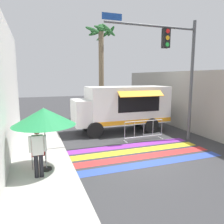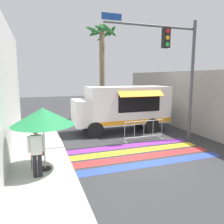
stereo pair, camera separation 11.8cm
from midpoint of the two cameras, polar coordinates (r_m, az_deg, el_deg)
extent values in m
plane|color=#38383A|center=(9.29, 8.20, -11.58)|extent=(60.00, 60.00, 0.00)
cube|color=#B7B5AD|center=(8.37, -25.69, -14.23)|extent=(4.40, 16.00, 0.16)
cube|color=#A39E93|center=(13.91, 19.99, 2.58)|extent=(0.20, 16.00, 3.62)
cube|color=#334FB2|center=(8.70, 10.47, -13.09)|extent=(6.40, 0.56, 0.01)
cube|color=red|center=(9.32, 8.10, -11.49)|extent=(6.40, 0.56, 0.01)
cube|color=yellow|center=(9.95, 6.05, -10.08)|extent=(6.40, 0.56, 0.01)
cube|color=purple|center=(10.61, 4.27, -8.82)|extent=(6.40, 0.56, 0.01)
cube|color=white|center=(13.15, 4.38, 2.01)|extent=(4.83, 2.00, 2.13)
cube|color=white|center=(12.43, -5.89, -0.04)|extent=(1.71, 1.84, 1.44)
cube|color=#1E232D|center=(12.22, -9.57, 1.43)|extent=(0.06, 1.60, 0.55)
cube|color=black|center=(12.34, 7.51, 2.24)|extent=(2.56, 0.03, 0.96)
cube|color=orange|center=(12.11, 8.00, 4.75)|extent=(2.66, 0.43, 0.31)
cube|color=orange|center=(12.40, 6.21, -2.60)|extent=(4.83, 0.01, 0.24)
cylinder|color=black|center=(11.76, -4.08, -4.76)|extent=(0.90, 0.22, 0.90)
cylinder|color=black|center=(13.50, -6.16, -2.97)|extent=(0.90, 0.22, 0.90)
cylinder|color=black|center=(13.06, 10.54, -3.49)|extent=(0.90, 0.22, 0.90)
cylinder|color=black|center=(14.65, 6.94, -2.03)|extent=(0.90, 0.22, 0.90)
cylinder|color=#515456|center=(11.95, 20.37, 7.29)|extent=(0.16, 0.16, 6.00)
cylinder|color=#515456|center=(10.85, 10.92, 21.26)|extent=(4.69, 0.11, 0.11)
cube|color=black|center=(11.09, 14.22, 18.20)|extent=(0.32, 0.28, 0.90)
cylinder|color=red|center=(11.03, 14.71, 19.82)|extent=(0.20, 0.02, 0.20)
cylinder|color=#F2A519|center=(10.97, 14.65, 18.28)|extent=(0.20, 0.02, 0.20)
cylinder|color=green|center=(10.93, 14.58, 16.73)|extent=(0.20, 0.02, 0.20)
cube|color=navy|center=(10.07, 0.27, 23.68)|extent=(0.90, 0.02, 0.28)
cylinder|color=black|center=(7.98, -16.57, -13.98)|extent=(0.36, 0.36, 0.06)
cylinder|color=#B2B2B7|center=(7.64, -16.92, -6.85)|extent=(0.04, 0.04, 2.12)
cone|color=#268C4C|center=(7.47, -17.20, -1.11)|extent=(2.05, 2.05, 0.57)
cylinder|color=#4C4C51|center=(8.06, -19.92, -12.43)|extent=(0.02, 0.02, 0.45)
cylinder|color=#4C4C51|center=(8.06, -16.65, -12.25)|extent=(0.02, 0.02, 0.45)
cylinder|color=#4C4C51|center=(8.48, -19.91, -11.34)|extent=(0.02, 0.02, 0.45)
cylinder|color=#4C4C51|center=(8.49, -16.81, -11.17)|extent=(0.02, 0.02, 0.45)
cube|color=#B22626|center=(8.19, -18.41, -10.23)|extent=(0.47, 0.47, 0.03)
cube|color=#B22626|center=(8.33, -18.52, -8.26)|extent=(0.47, 0.03, 0.42)
cylinder|color=black|center=(7.40, -19.04, -13.13)|extent=(0.13, 0.13, 0.75)
cylinder|color=black|center=(7.40, -17.85, -13.06)|extent=(0.13, 0.13, 0.75)
cube|color=silver|center=(7.17, -18.72, -8.09)|extent=(0.34, 0.20, 0.60)
cylinder|color=silver|center=(7.17, -20.51, -7.95)|extent=(0.09, 0.09, 0.51)
cylinder|color=silver|center=(7.17, -16.96, -7.76)|extent=(0.09, 0.09, 0.51)
sphere|color=brown|center=(7.06, -18.90, -4.70)|extent=(0.21, 0.21, 0.21)
cylinder|color=#B7BABF|center=(11.40, 8.67, -2.34)|extent=(2.16, 0.04, 0.04)
cylinder|color=#B7BABF|center=(11.60, 8.57, -6.38)|extent=(2.16, 0.04, 0.04)
cylinder|color=#B7BABF|center=(11.03, 3.63, -4.86)|extent=(0.02, 0.02, 0.83)
cylinder|color=#B7BABF|center=(11.25, 6.18, -4.62)|extent=(0.02, 0.02, 0.83)
cylinder|color=#B7BABF|center=(11.49, 8.62, -4.38)|extent=(0.02, 0.02, 0.83)
cylinder|color=#B7BABF|center=(11.75, 10.96, -4.14)|extent=(0.02, 0.02, 0.83)
cylinder|color=#B7BABF|center=(12.03, 13.19, -3.91)|extent=(0.02, 0.02, 0.83)
cube|color=#B7BABF|center=(11.21, 3.84, -7.76)|extent=(0.06, 0.44, 0.03)
cube|color=#B7BABF|center=(12.15, 12.89, -6.64)|extent=(0.06, 0.44, 0.03)
cylinder|color=#7A664C|center=(16.65, -2.39, 9.27)|extent=(0.38, 0.38, 6.61)
sphere|color=#2D6B33|center=(17.01, -2.47, 20.99)|extent=(0.60, 0.60, 0.60)
ellipsoid|color=#2D6B33|center=(17.19, 0.12, 20.33)|extent=(0.28, 1.53, 0.65)
ellipsoid|color=#2D6B33|center=(17.73, -1.32, 19.66)|extent=(1.38, 1.21, 1.05)
ellipsoid|color=#2D6B33|center=(17.54, -3.76, 19.96)|extent=(1.39, 0.60, 0.73)
ellipsoid|color=#2D6B33|center=(16.95, -4.78, 20.36)|extent=(0.55, 1.31, 0.67)
ellipsoid|color=#2D6B33|center=(16.47, -4.83, 20.68)|extent=(0.84, 1.60, 0.79)
ellipsoid|color=#2D6B33|center=(16.37, -2.07, 20.90)|extent=(1.30, 0.40, 0.56)
ellipsoid|color=#2D6B33|center=(16.47, -0.42, 20.62)|extent=(1.40, 0.94, 0.84)
camera|label=1|loc=(0.06, -89.70, 0.05)|focal=35.00mm
camera|label=2|loc=(0.06, 90.30, -0.05)|focal=35.00mm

